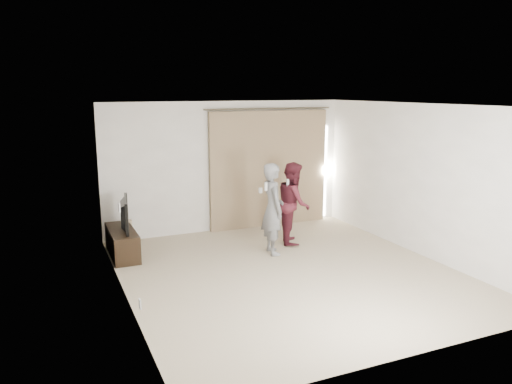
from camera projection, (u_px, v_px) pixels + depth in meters
floor at (289, 273)px, 7.83m from camera, size 5.50×5.50×0.00m
wall_back at (227, 166)px, 10.04m from camera, size 5.00×0.04×2.60m
wall_left at (122, 207)px, 6.59m from camera, size 0.04×5.50×2.60m
ceiling at (292, 105)px, 7.31m from camera, size 5.00×5.50×0.01m
curtain at (270, 169)px, 10.35m from camera, size 2.80×0.11×2.46m
tv_console at (122, 243)px, 8.60m from camera, size 0.42×1.21×0.47m
tv at (121, 214)px, 8.49m from camera, size 0.27×0.96×0.55m
scratching_post at (127, 236)px, 9.13m from camera, size 0.36×0.36×0.48m
person_man at (273, 209)px, 8.62m from camera, size 0.45×0.63×1.60m
person_woman at (294, 203)px, 9.25m from camera, size 0.81×0.90×1.52m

